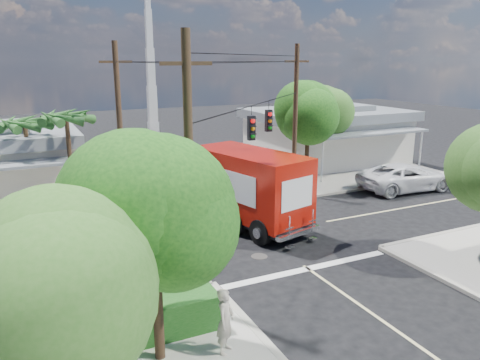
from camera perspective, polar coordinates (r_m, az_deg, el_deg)
ground at (r=22.60m, az=2.21°, el=-6.56°), size 120.00×120.00×0.00m
sidewalk_ne at (r=36.97m, az=9.30°, el=1.74°), size 14.12×14.12×0.14m
sidewalk_nw at (r=30.60m, az=-26.51°, el=-2.31°), size 14.12×14.12×0.14m
road_markings at (r=21.40m, az=4.06°, el=-7.81°), size 32.00×32.00×0.01m
building_ne at (r=38.35m, az=10.52°, el=5.56°), size 11.80×10.20×4.50m
radio_tower at (r=40.08m, az=-10.73°, el=10.71°), size 0.80×0.80×17.00m
tree_sw_front at (r=12.07m, az=-10.44°, el=-4.03°), size 3.88×3.78×6.03m
tree_sw_back at (r=9.58m, az=-21.05°, el=-12.69°), size 3.56×3.42×5.41m
tree_ne_front at (r=30.79m, az=8.39°, el=8.10°), size 4.21×4.14×6.66m
tree_ne_back at (r=34.12m, az=9.94°, el=7.67°), size 3.77×3.66×5.82m
palm_nw_front at (r=26.42m, az=-20.40°, el=6.92°), size 3.01×3.08×5.59m
palm_nw_back at (r=27.85m, az=-24.75°, el=6.07°), size 3.01×3.08×5.19m
utility_poles at (r=22.14m, az=-3.27°, el=5.53°), size 12.00×10.68×9.00m
picket_fence at (r=15.15m, az=-14.88°, el=-15.43°), size 5.94×0.06×1.00m
hedge_sw at (r=14.43m, az=-15.06°, el=-17.02°), size 6.20×1.20×1.10m
vending_boxes at (r=30.66m, az=7.58°, el=0.35°), size 1.90×0.50×1.10m
delivery_truck at (r=23.60m, az=-0.09°, el=-0.72°), size 4.70×9.10×3.78m
parked_car at (r=31.56m, az=19.55°, el=0.36°), size 6.39×3.32×1.72m
pedestrian at (r=13.51m, az=-1.80°, el=-16.78°), size 0.82×0.83×1.92m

